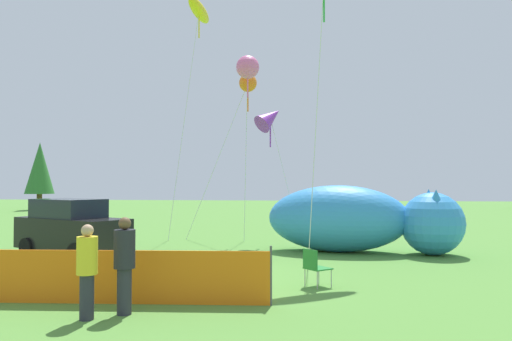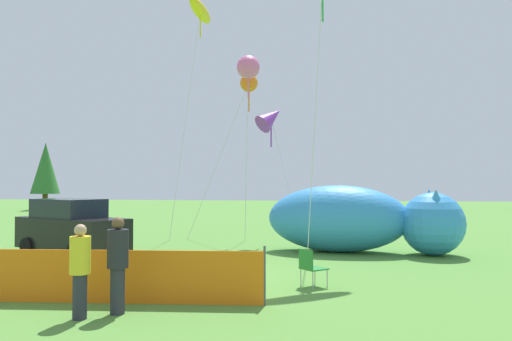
# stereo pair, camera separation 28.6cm
# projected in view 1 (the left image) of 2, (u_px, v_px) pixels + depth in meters

# --- Properties ---
(ground_plane) EXTENTS (120.00, 120.00, 0.00)m
(ground_plane) POSITION_uv_depth(u_px,v_px,m) (187.00, 275.00, 13.80)
(ground_plane) COLOR #548C38
(parked_car) EXTENTS (4.57, 3.41, 2.00)m
(parked_car) POSITION_uv_depth(u_px,v_px,m) (71.00, 228.00, 17.20)
(parked_car) COLOR black
(parked_car) RESTS_ON ground
(folding_chair) EXTENTS (0.76, 0.76, 0.93)m
(folding_chair) POSITION_uv_depth(u_px,v_px,m) (315.00, 265.00, 12.23)
(folding_chair) COLOR #267F33
(folding_chair) RESTS_ON ground
(inflatable_cat) EXTENTS (7.18, 3.19, 2.47)m
(inflatable_cat) POSITION_uv_depth(u_px,v_px,m) (359.00, 221.00, 18.35)
(inflatable_cat) COLOR #338CD8
(inflatable_cat) RESTS_ON ground
(safety_fence) EXTENTS (7.51, 0.59, 1.24)m
(safety_fence) POSITION_uv_depth(u_px,v_px,m) (95.00, 277.00, 10.56)
(safety_fence) COLOR orange
(safety_fence) RESTS_ON ground
(spectator_in_white_shirt) EXTENTS (0.39, 0.39, 1.78)m
(spectator_in_white_shirt) POSITION_uv_depth(u_px,v_px,m) (87.00, 268.00, 9.31)
(spectator_in_white_shirt) COLOR #2D2D38
(spectator_in_white_shirt) RESTS_ON ground
(spectator_in_black_shirt) EXTENTS (0.41, 0.41, 1.89)m
(spectator_in_black_shirt) POSITION_uv_depth(u_px,v_px,m) (125.00, 261.00, 9.69)
(spectator_in_black_shirt) COLOR #2D2D38
(spectator_in_black_shirt) RESTS_ON ground
(kite_pink_octopus) EXTENTS (0.99, 1.36, 7.99)m
(kite_pink_octopus) POSITION_uv_depth(u_px,v_px,m) (248.00, 68.00, 21.21)
(kite_pink_octopus) COLOR silver
(kite_pink_octopus) RESTS_ON ground
(kite_purple_delta) EXTENTS (2.26, 2.28, 6.12)m
(kite_purple_delta) POSITION_uv_depth(u_px,v_px,m) (270.00, 118.00, 21.75)
(kite_purple_delta) COLOR silver
(kite_purple_delta) RESTS_ON ground
(kite_orange_flower) EXTENTS (3.21, 0.81, 7.50)m
(kite_orange_flower) POSITION_uv_depth(u_px,v_px,m) (248.00, 84.00, 22.54)
(kite_orange_flower) COLOR silver
(kite_orange_flower) RESTS_ON ground
(kite_yellow_hero) EXTENTS (1.50, 2.91, 11.16)m
(kite_yellow_hero) POSITION_uv_depth(u_px,v_px,m) (199.00, 11.00, 23.59)
(kite_yellow_hero) COLOR silver
(kite_yellow_hero) RESTS_ON ground
(horizon_tree_west) EXTENTS (2.72, 2.72, 6.48)m
(horizon_tree_west) POSITION_uv_depth(u_px,v_px,m) (40.00, 168.00, 47.80)
(horizon_tree_west) COLOR brown
(horizon_tree_west) RESTS_ON ground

